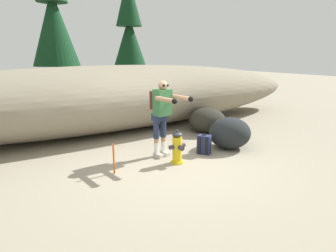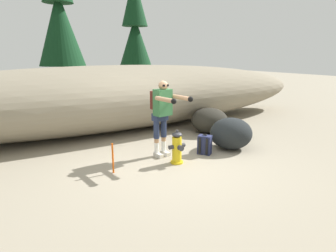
# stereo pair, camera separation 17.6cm
# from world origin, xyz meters

# --- Properties ---
(ground_plane) EXTENTS (56.00, 56.00, 0.04)m
(ground_plane) POSITION_xyz_m (0.00, 0.00, -0.02)
(ground_plane) COLOR gray
(dirt_embankment) EXTENTS (15.14, 3.20, 1.93)m
(dirt_embankment) POSITION_xyz_m (0.00, 3.38, 0.97)
(dirt_embankment) COLOR gray
(dirt_embankment) RESTS_ON ground_plane
(fire_hydrant) EXTENTS (0.38, 0.33, 0.72)m
(fire_hydrant) POSITION_xyz_m (0.05, -0.08, 0.33)
(fire_hydrant) COLOR gold
(fire_hydrant) RESTS_ON ground_plane
(utility_worker) EXTENTS (0.61, 1.01, 1.70)m
(utility_worker) POSITION_xyz_m (-0.02, 0.42, 1.08)
(utility_worker) COLOR beige
(utility_worker) RESTS_ON ground_plane
(spare_backpack) EXTENTS (0.36, 0.36, 0.47)m
(spare_backpack) POSITION_xyz_m (0.92, 0.08, 0.22)
(spare_backpack) COLOR #23284C
(spare_backpack) RESTS_ON ground_plane
(boulder_large) EXTENTS (1.46, 1.46, 0.73)m
(boulder_large) POSITION_xyz_m (2.20, 1.52, 0.36)
(boulder_large) COLOR #27261F
(boulder_large) RESTS_ON ground_plane
(boulder_mid) EXTENTS (1.17, 1.17, 0.51)m
(boulder_mid) POSITION_xyz_m (2.47, 0.79, 0.25)
(boulder_mid) COLOR black
(boulder_mid) RESTS_ON ground_plane
(boulder_small) EXTENTS (1.34, 1.32, 0.76)m
(boulder_small) POSITION_xyz_m (1.70, 0.07, 0.38)
(boulder_small) COLOR black
(boulder_small) RESTS_ON ground_plane
(pine_tree_left) EXTENTS (1.92, 1.92, 6.83)m
(pine_tree_left) POSITION_xyz_m (-0.43, 8.28, 3.85)
(pine_tree_left) COLOR #47331E
(pine_tree_left) RESTS_ON ground_plane
(pine_tree_center) EXTENTS (2.15, 2.15, 6.40)m
(pine_tree_center) POSITION_xyz_m (3.86, 10.16, 3.26)
(pine_tree_center) COLOR #47331E
(pine_tree_center) RESTS_ON ground_plane
(survey_stake) EXTENTS (0.04, 0.04, 0.60)m
(survey_stake) POSITION_xyz_m (-1.30, 0.11, 0.30)
(survey_stake) COLOR #E55914
(survey_stake) RESTS_ON ground_plane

